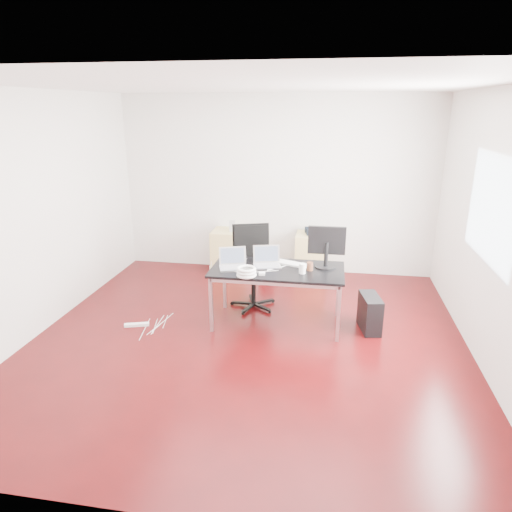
% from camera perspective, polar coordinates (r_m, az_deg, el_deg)
% --- Properties ---
extents(room_shell, '(5.00, 5.00, 5.00)m').
position_cam_1_polar(room_shell, '(4.93, -0.63, 4.13)').
color(room_shell, '#360607').
rests_on(room_shell, ground).
extents(desk, '(1.60, 0.80, 0.73)m').
position_cam_1_polar(desk, '(5.55, 2.70, -2.09)').
color(desk, black).
rests_on(desk, ground).
extents(office_chair, '(0.60, 0.62, 1.08)m').
position_cam_1_polar(office_chair, '(6.12, -0.43, -0.82)').
color(office_chair, black).
rests_on(office_chair, ground).
extents(filing_cabinet_left, '(0.50, 0.50, 0.70)m').
position_cam_1_polar(filing_cabinet_left, '(7.47, -3.44, 0.61)').
color(filing_cabinet_left, tan).
rests_on(filing_cabinet_left, ground).
extents(filing_cabinet_right, '(0.50, 0.50, 0.70)m').
position_cam_1_polar(filing_cabinet_right, '(7.29, 6.96, 0.08)').
color(filing_cabinet_right, tan).
rests_on(filing_cabinet_right, ground).
extents(pc_tower, '(0.28, 0.48, 0.44)m').
position_cam_1_polar(pc_tower, '(5.73, 14.05, -6.93)').
color(pc_tower, black).
rests_on(pc_tower, ground).
extents(wastebasket, '(0.31, 0.31, 0.28)m').
position_cam_1_polar(wastebasket, '(7.14, 1.37, -1.97)').
color(wastebasket, black).
rests_on(wastebasket, ground).
extents(power_strip, '(0.30, 0.15, 0.04)m').
position_cam_1_polar(power_strip, '(5.92, -14.69, -8.31)').
color(power_strip, white).
rests_on(power_strip, ground).
extents(laptop_left, '(0.39, 0.34, 0.23)m').
position_cam_1_polar(laptop_left, '(5.56, -2.91, -0.86)').
color(laptop_left, silver).
rests_on(laptop_left, desk).
extents(laptop_right, '(0.38, 0.33, 0.23)m').
position_cam_1_polar(laptop_right, '(5.63, 1.36, -0.63)').
color(laptop_right, silver).
rests_on(laptop_right, desk).
extents(monitor, '(0.45, 0.26, 0.51)m').
position_cam_1_polar(monitor, '(5.56, 8.81, 1.39)').
color(monitor, black).
rests_on(monitor, desk).
extents(keyboard, '(0.46, 0.30, 0.02)m').
position_cam_1_polar(keyboard, '(5.69, 4.41, -0.94)').
color(keyboard, white).
rests_on(keyboard, desk).
extents(cup_white, '(0.10, 0.10, 0.12)m').
position_cam_1_polar(cup_white, '(5.38, 5.81, -1.56)').
color(cup_white, white).
rests_on(cup_white, desk).
extents(cup_brown, '(0.10, 0.10, 0.10)m').
position_cam_1_polar(cup_brown, '(5.49, 6.74, -1.29)').
color(cup_brown, '#58301E').
rests_on(cup_brown, desk).
extents(cable_coil, '(0.24, 0.24, 0.11)m').
position_cam_1_polar(cable_coil, '(5.27, -1.20, -2.00)').
color(cable_coil, white).
rests_on(cable_coil, desk).
extents(power_adapter, '(0.08, 0.08, 0.03)m').
position_cam_1_polar(power_adapter, '(5.33, 0.75, -2.21)').
color(power_adapter, white).
rests_on(power_adapter, desk).
extents(speaker, '(0.10, 0.09, 0.18)m').
position_cam_1_polar(speaker, '(7.28, -2.99, 3.76)').
color(speaker, '#9E9E9E').
rests_on(speaker, filing_cabinet_left).
extents(navy_garment, '(0.35, 0.30, 0.09)m').
position_cam_1_polar(navy_garment, '(7.21, 7.45, 3.12)').
color(navy_garment, black).
rests_on(navy_garment, filing_cabinet_right).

